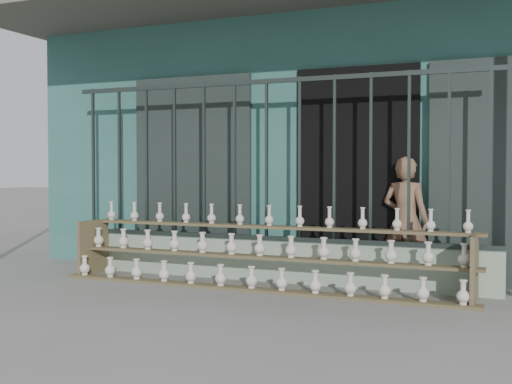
% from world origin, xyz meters
% --- Properties ---
extents(ground, '(60.00, 60.00, 0.00)m').
position_xyz_m(ground, '(0.00, 0.00, 0.00)').
color(ground, slate).
extents(workshop_building, '(7.40, 6.60, 3.21)m').
position_xyz_m(workshop_building, '(0.00, 4.23, 1.62)').
color(workshop_building, '#2C5E57').
rests_on(workshop_building, ground).
extents(parapet_wall, '(5.00, 0.20, 0.45)m').
position_xyz_m(parapet_wall, '(0.00, 1.30, 0.23)').
color(parapet_wall, '#8EA48D').
rests_on(parapet_wall, ground).
extents(security_fence, '(5.00, 0.04, 1.80)m').
position_xyz_m(security_fence, '(-0.00, 1.30, 1.35)').
color(security_fence, '#283330').
rests_on(security_fence, parapet_wall).
extents(shelf_rack, '(4.50, 0.68, 0.85)m').
position_xyz_m(shelf_rack, '(0.09, 0.88, 0.36)').
color(shelf_rack, brown).
rests_on(shelf_rack, ground).
extents(elderly_woman, '(0.56, 0.42, 1.38)m').
position_xyz_m(elderly_woman, '(1.48, 1.65, 0.69)').
color(elderly_woman, brown).
rests_on(elderly_woman, ground).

